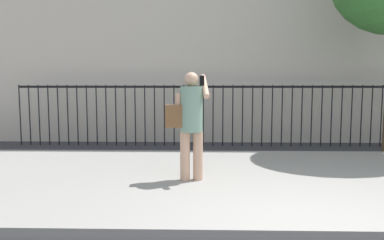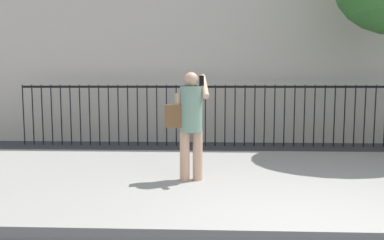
# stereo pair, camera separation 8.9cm
# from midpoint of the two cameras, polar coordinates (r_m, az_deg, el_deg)

# --- Properties ---
(sidewalk) EXTENTS (28.00, 4.40, 0.15)m
(sidewalk) POSITION_cam_midpoint_polar(r_m,az_deg,el_deg) (6.08, 12.54, -9.24)
(sidewalk) COLOR gray
(sidewalk) RESTS_ON ground
(iron_fence) EXTENTS (12.03, 0.04, 1.60)m
(iron_fence) POSITION_cam_midpoint_polar(r_m,az_deg,el_deg) (9.55, 8.43, 1.99)
(iron_fence) COLOR black
(iron_fence) RESTS_ON ground
(pedestrian_on_phone) EXTENTS (0.68, 0.49, 1.65)m
(pedestrian_on_phone) POSITION_cam_midpoint_polar(r_m,az_deg,el_deg) (5.52, -0.82, 0.29)
(pedestrian_on_phone) COLOR tan
(pedestrian_on_phone) RESTS_ON sidewalk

